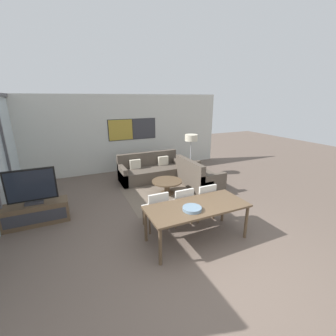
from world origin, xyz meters
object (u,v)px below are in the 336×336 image
at_px(dining_table, 197,209).
at_px(dining_chair_centre, 181,203).
at_px(sofa_main, 151,171).
at_px(coffee_table, 167,184).
at_px(sofa_side, 197,178).
at_px(television, 31,187).
at_px(floor_lamp, 191,140).
at_px(dining_chair_left, 156,208).
at_px(dining_chair_right, 204,199).
at_px(tv_console, 37,213).
at_px(fruit_bowl, 192,208).

xyz_separation_m(dining_table, dining_chair_centre, (-0.00, 0.63, -0.17)).
xyz_separation_m(sofa_main, dining_chair_centre, (-0.40, -2.98, 0.21)).
bearing_deg(dining_table, coffee_table, 80.01).
height_order(sofa_side, dining_chair_centre, sofa_side).
height_order(television, dining_table, television).
distance_m(sofa_main, floor_lamp, 1.78).
xyz_separation_m(television, coffee_table, (3.29, 0.27, -0.57)).
height_order(sofa_main, dining_chair_left, sofa_main).
bearing_deg(coffee_table, dining_chair_right, -84.03).
bearing_deg(dining_chair_right, dining_chair_centre, 178.75).
bearing_deg(floor_lamp, dining_table, -118.41).
bearing_deg(tv_console, coffee_table, 4.68).
bearing_deg(sofa_side, coffee_table, 96.17).
height_order(sofa_side, dining_chair_right, sofa_side).
distance_m(television, coffee_table, 3.35).
bearing_deg(dining_chair_centre, dining_chair_left, 176.18).
height_order(dining_chair_left, dining_chair_right, same).
bearing_deg(coffee_table, dining_table, -99.99).
bearing_deg(sofa_main, dining_chair_left, -108.22).
relative_size(coffee_table, floor_lamp, 0.60).
relative_size(coffee_table, fruit_bowl, 2.50).
relative_size(sofa_main, floor_lamp, 1.46).
xyz_separation_m(television, floor_lamp, (4.77, 1.47, 0.41)).
distance_m(coffee_table, dining_table, 2.32).
distance_m(dining_chair_right, floor_lamp, 3.22).
xyz_separation_m(television, dining_chair_right, (3.46, -1.37, -0.37)).
bearing_deg(television, fruit_bowl, -37.76).
height_order(dining_table, floor_lamp, floor_lamp).
relative_size(dining_chair_left, dining_chair_centre, 1.00).
bearing_deg(dining_chair_left, television, 150.44).
distance_m(television, fruit_bowl, 3.43).
bearing_deg(coffee_table, floor_lamp, 39.24).
distance_m(dining_table, fruit_bowl, 0.24).
relative_size(dining_table, floor_lamp, 1.34).
height_order(dining_table, dining_chair_left, dining_chair_left).
distance_m(tv_console, dining_chair_centre, 3.21).
height_order(dining_chair_left, floor_lamp, floor_lamp).
bearing_deg(tv_console, fruit_bowl, -37.75).
bearing_deg(fruit_bowl, sofa_main, 81.14).
relative_size(dining_table, dining_chair_centre, 2.26).
bearing_deg(floor_lamp, dining_chair_left, -131.16).
xyz_separation_m(dining_chair_left, dining_chair_right, (1.14, -0.05, 0.00)).
relative_size(television, sofa_main, 0.46).
distance_m(coffee_table, dining_chair_centre, 1.69).
relative_size(dining_chair_left, fruit_bowl, 2.49).
bearing_deg(tv_console, floor_lamp, 17.18).
bearing_deg(sofa_side, tv_console, 95.05).
bearing_deg(television, tv_console, -90.00).
height_order(dining_table, dining_chair_centre, dining_chair_centre).
bearing_deg(dining_chair_left, sofa_side, 39.70).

